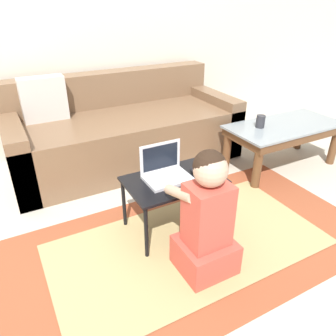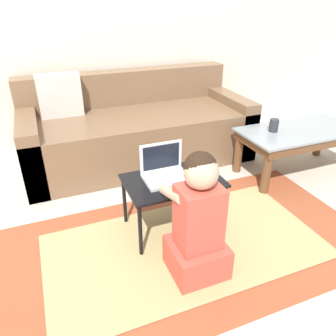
{
  "view_description": "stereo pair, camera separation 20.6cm",
  "coord_description": "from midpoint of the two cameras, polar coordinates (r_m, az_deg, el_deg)",
  "views": [
    {
      "loc": [
        -0.85,
        -1.43,
        1.4
      ],
      "look_at": [
        0.01,
        0.17,
        0.44
      ],
      "focal_mm": 35.0,
      "sensor_mm": 36.0,
      "label": 1
    },
    {
      "loc": [
        -0.67,
        -1.52,
        1.4
      ],
      "look_at": [
        0.01,
        0.17,
        0.44
      ],
      "focal_mm": 35.0,
      "sensor_mm": 36.0,
      "label": 2
    }
  ],
  "objects": [
    {
      "name": "coffee_table",
      "position": [
        3.04,
        17.73,
        6.0
      ],
      "size": [
        1.03,
        0.5,
        0.4
      ],
      "color": "gray",
      "rests_on": "ground_plane"
    },
    {
      "name": "cup_on_table",
      "position": [
        2.87,
        13.84,
        7.85
      ],
      "size": [
        0.07,
        0.07,
        0.11
      ],
      "color": "#2D2D33",
      "rests_on": "coffee_table"
    },
    {
      "name": "laptop",
      "position": [
        2.05,
        -3.23,
        -0.99
      ],
      "size": [
        0.28,
        0.21,
        0.22
      ],
      "color": "silver",
      "rests_on": "laptop_desk"
    },
    {
      "name": "person_seated",
      "position": [
        1.77,
        3.52,
        -9.11
      ],
      "size": [
        0.3,
        0.4,
        0.74
      ],
      "color": "#CC4C3D",
      "rests_on": "ground_plane"
    },
    {
      "name": "wall_back",
      "position": [
        3.32,
        -16.67,
        24.28
      ],
      "size": [
        9.0,
        0.06,
        2.5
      ],
      "color": "beige",
      "rests_on": "ground_plane"
    },
    {
      "name": "ground_plane",
      "position": [
        2.17,
        -0.88,
        -12.3
      ],
      "size": [
        16.0,
        16.0,
        0.0
      ],
      "primitive_type": "plane",
      "color": "beige"
    },
    {
      "name": "couch",
      "position": [
        3.09,
        -9.76,
        6.3
      ],
      "size": [
        2.03,
        0.9,
        0.82
      ],
      "color": "brown",
      "rests_on": "ground_plane"
    },
    {
      "name": "laptop_desk",
      "position": [
        2.07,
        -1.85,
        -3.04
      ],
      "size": [
        0.61,
        0.4,
        0.38
      ],
      "color": "black",
      "rests_on": "ground_plane"
    },
    {
      "name": "computer_mouse",
      "position": [
        2.11,
        2.14,
        -0.57
      ],
      "size": [
        0.06,
        0.11,
        0.04
      ],
      "color": "black",
      "rests_on": "laptop_desk"
    },
    {
      "name": "area_rug",
      "position": [
        2.12,
        0.88,
        -13.26
      ],
      "size": [
        2.36,
        1.22,
        0.01
      ],
      "color": "#9E4C2D",
      "rests_on": "ground_plane"
    }
  ]
}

